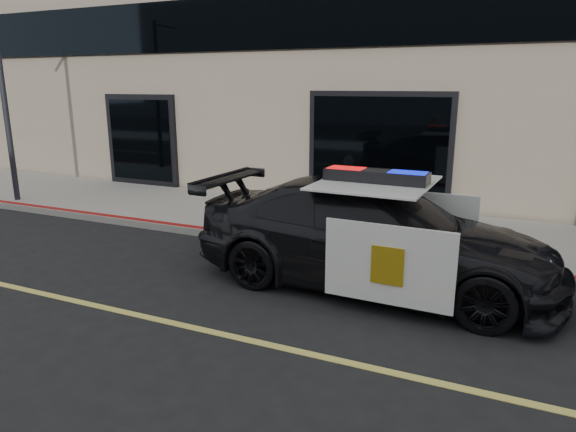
% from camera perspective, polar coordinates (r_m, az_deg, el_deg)
% --- Properties ---
extents(ground, '(120.00, 120.00, 0.00)m').
position_cam_1_polar(ground, '(6.16, 1.74, -14.97)').
color(ground, black).
rests_on(ground, ground).
extents(sidewalk_n, '(60.00, 3.50, 0.15)m').
position_cam_1_polar(sidewalk_n, '(10.82, 12.50, -1.73)').
color(sidewalk_n, gray).
rests_on(sidewalk_n, ground).
extents(police_car, '(2.68, 5.62, 1.80)m').
position_cam_1_polar(police_car, '(7.90, 9.51, -2.05)').
color(police_car, black).
rests_on(police_car, ground).
extents(fire_hydrant, '(0.38, 0.53, 0.85)m').
position_cam_1_polar(fire_hydrant, '(10.49, -2.31, 0.78)').
color(fire_hydrant, beige).
rests_on(fire_hydrant, sidewalk_n).
extents(street_light, '(0.14, 1.26, 4.95)m').
position_cam_1_polar(street_light, '(14.60, -29.31, 12.09)').
color(street_light, black).
rests_on(street_light, sidewalk_n).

